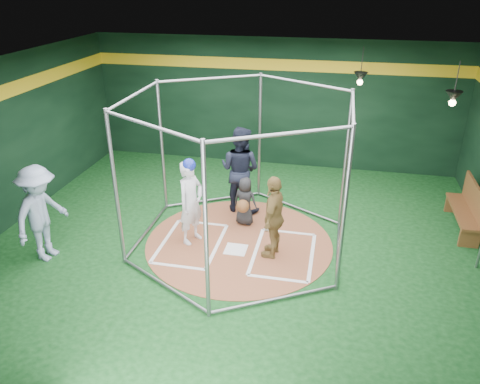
% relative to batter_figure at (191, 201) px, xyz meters
% --- Properties ---
extents(room_shell, '(10.10, 9.10, 3.53)m').
position_rel_batter_figure_xyz_m(room_shell, '(0.95, 0.14, 0.85)').
color(room_shell, '#0C3612').
rests_on(room_shell, ground).
extents(clay_disc, '(3.80, 3.80, 0.01)m').
position_rel_batter_figure_xyz_m(clay_disc, '(0.95, 0.13, -0.90)').
color(clay_disc, '#945336').
rests_on(clay_disc, ground).
extents(home_plate, '(0.43, 0.43, 0.01)m').
position_rel_batter_figure_xyz_m(home_plate, '(0.95, -0.17, -0.89)').
color(home_plate, white).
rests_on(home_plate, clay_disc).
extents(batter_box_left, '(1.17, 1.77, 0.01)m').
position_rel_batter_figure_xyz_m(batter_box_left, '(-0.00, -0.12, -0.89)').
color(batter_box_left, white).
rests_on(batter_box_left, clay_disc).
extents(batter_box_right, '(1.17, 1.77, 0.01)m').
position_rel_batter_figure_xyz_m(batter_box_right, '(1.90, -0.12, -0.89)').
color(batter_box_right, white).
rests_on(batter_box_right, clay_disc).
extents(batting_cage, '(4.05, 4.67, 3.00)m').
position_rel_batter_figure_xyz_m(batting_cage, '(0.95, 0.13, 0.59)').
color(batting_cage, gray).
rests_on(batting_cage, ground).
extents(pendant_lamp_near, '(0.34, 0.34, 0.90)m').
position_rel_batter_figure_xyz_m(pendant_lamp_near, '(3.15, 3.73, 1.83)').
color(pendant_lamp_near, black).
rests_on(pendant_lamp_near, room_shell).
extents(pendant_lamp_far, '(0.34, 0.34, 0.90)m').
position_rel_batter_figure_xyz_m(pendant_lamp_far, '(4.95, 2.13, 1.83)').
color(pendant_lamp_far, black).
rests_on(pendant_lamp_far, room_shell).
extents(batter_figure, '(0.63, 0.74, 1.80)m').
position_rel_batter_figure_xyz_m(batter_figure, '(0.00, 0.00, 0.00)').
color(batter_figure, silver).
rests_on(batter_figure, clay_disc).
extents(visitor_leopard, '(0.53, 1.02, 1.65)m').
position_rel_batter_figure_xyz_m(visitor_leopard, '(1.69, -0.17, -0.07)').
color(visitor_leopard, '#AD8B4A').
rests_on(visitor_leopard, clay_disc).
extents(catcher_figure, '(0.58, 0.61, 1.08)m').
position_rel_batter_figure_xyz_m(catcher_figure, '(0.91, 0.91, -0.36)').
color(catcher_figure, black).
rests_on(catcher_figure, clay_disc).
extents(umpire, '(1.14, 1.00, 1.99)m').
position_rel_batter_figure_xyz_m(umpire, '(0.66, 1.58, 0.10)').
color(umpire, black).
rests_on(umpire, clay_disc).
extents(bystander_blue, '(0.88, 1.32, 1.90)m').
position_rel_batter_figure_xyz_m(bystander_blue, '(-2.55, -1.16, 0.04)').
color(bystander_blue, '#8C9DB9').
rests_on(bystander_blue, ground).
extents(dugout_bench, '(0.41, 1.74, 1.02)m').
position_rel_batter_figure_xyz_m(dugout_bench, '(5.58, 1.71, -0.39)').
color(dugout_bench, brown).
rests_on(dugout_bench, ground).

